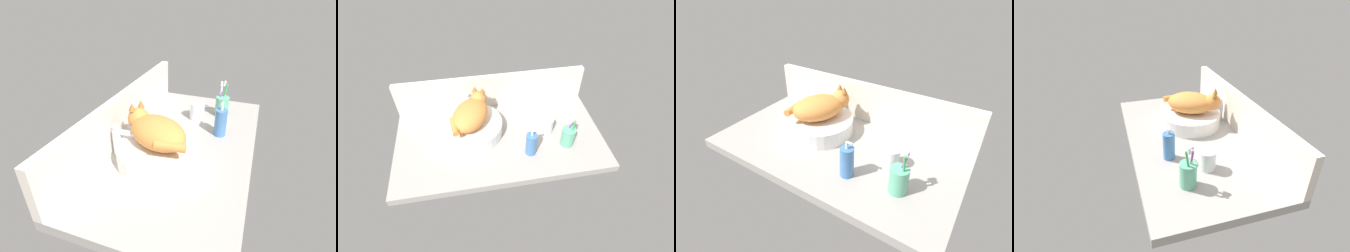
{
  "view_description": "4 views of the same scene",
  "coord_description": "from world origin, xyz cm",
  "views": [
    {
      "loc": [
        -92.81,
        -26.67,
        63.54
      ],
      "look_at": [
        -5.14,
        4.76,
        11.21
      ],
      "focal_mm": 28.0,
      "sensor_mm": 36.0,
      "label": 1
    },
    {
      "loc": [
        -13.28,
        -96.09,
        104.34
      ],
      "look_at": [
        2.95,
        -4.19,
        11.47
      ],
      "focal_mm": 28.0,
      "sensor_mm": 36.0,
      "label": 2
    },
    {
      "loc": [
        55.14,
        -79.42,
        70.4
      ],
      "look_at": [
        3.61,
        0.26,
        11.58
      ],
      "focal_mm": 28.0,
      "sensor_mm": 36.0,
      "label": 3
    },
    {
      "loc": [
        109.81,
        -36.12,
        71.02
      ],
      "look_at": [
        2.22,
        -4.25,
        8.82
      ],
      "focal_mm": 28.0,
      "sensor_mm": 36.0,
      "label": 4
    }
  ],
  "objects": [
    {
      "name": "faucet",
      "position": [
        -14.76,
        22.26,
        7.3
      ],
      "size": [
        3.6,
        11.83,
        13.6
      ],
      "color": "silver",
      "rests_on": "ground_plane"
    },
    {
      "name": "cat",
      "position": [
        -13.65,
        6.74,
        13.31
      ],
      "size": [
        26.63,
        30.03,
        14.0
      ],
      "color": "orange",
      "rests_on": "sink_basin"
    },
    {
      "name": "water_glass",
      "position": [
        26.09,
        0.28,
        3.79
      ],
      "size": [
        7.35,
        7.35,
        8.83
      ],
      "color": "white",
      "rests_on": "ground_plane"
    },
    {
      "name": "toothbrush_cup",
      "position": [
        34.2,
        -11.19,
        5.68
      ],
      "size": [
        6.89,
        6.89,
        18.71
      ],
      "color": "#5BB28E",
      "rests_on": "ground_plane"
    },
    {
      "name": "soap_dispenser",
      "position": [
        14.03,
        -13.85,
        6.51
      ],
      "size": [
        5.48,
        5.48,
        16.06
      ],
      "color": "#3F72B2",
      "rests_on": "ground_plane"
    },
    {
      "name": "sink_basin",
      "position": [
        -14.21,
        5.49,
        3.77
      ],
      "size": [
        33.02,
        33.02,
        7.55
      ],
      "primitive_type": "cylinder",
      "color": "white",
      "rests_on": "ground_plane"
    },
    {
      "name": "backsplash_panel",
      "position": [
        0.0,
        28.2,
        10.0
      ],
      "size": [
        110.26,
        3.6,
        20.01
      ],
      "primitive_type": "cube",
      "color": "silver",
      "rests_on": "ground_plane"
    },
    {
      "name": "ground_plane",
      "position": [
        0.0,
        0.0,
        -2.0
      ],
      "size": [
        110.26,
        60.0,
        4.0
      ],
      "primitive_type": "cube",
      "color": "#9E9993"
    }
  ]
}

